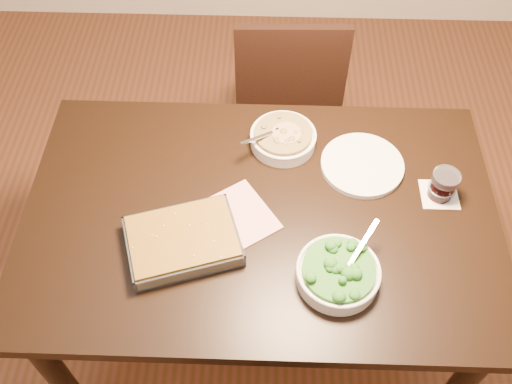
% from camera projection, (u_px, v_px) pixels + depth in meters
% --- Properties ---
extents(ground, '(4.00, 4.00, 0.00)m').
position_uv_depth(ground, '(259.00, 320.00, 2.27)').
color(ground, '#472914').
rests_on(ground, ground).
extents(table, '(1.40, 0.90, 0.75)m').
position_uv_depth(table, '(260.00, 229.00, 1.75)').
color(table, black).
rests_on(table, ground).
extents(magazine_a, '(0.35, 0.33, 0.01)m').
position_uv_depth(magazine_a, '(223.00, 224.00, 1.65)').
color(magazine_a, '#C53850').
rests_on(magazine_a, table).
extents(coaster, '(0.11, 0.11, 0.00)m').
position_uv_depth(coaster, '(439.00, 195.00, 1.71)').
color(coaster, white).
rests_on(coaster, table).
extents(stew_bowl, '(0.21, 0.21, 0.08)m').
position_uv_depth(stew_bowl, '(283.00, 137.00, 1.82)').
color(stew_bowl, white).
rests_on(stew_bowl, table).
extents(broccoli_bowl, '(0.23, 0.24, 0.09)m').
position_uv_depth(broccoli_bowl, '(338.00, 273.00, 1.52)').
color(broccoli_bowl, white).
rests_on(broccoli_bowl, table).
extents(baking_dish, '(0.36, 0.31, 0.05)m').
position_uv_depth(baking_dish, '(183.00, 241.00, 1.58)').
color(baking_dish, silver).
rests_on(baking_dish, table).
extents(wine_tumbler, '(0.08, 0.08, 0.09)m').
position_uv_depth(wine_tumbler, '(443.00, 184.00, 1.67)').
color(wine_tumbler, black).
rests_on(wine_tumbler, coaster).
extents(dinner_plate, '(0.26, 0.26, 0.02)m').
position_uv_depth(dinner_plate, '(362.00, 165.00, 1.77)').
color(dinner_plate, white).
rests_on(dinner_plate, table).
extents(chair_far, '(0.43, 0.43, 0.90)m').
position_uv_depth(chair_far, '(288.00, 90.00, 2.36)').
color(chair_far, black).
rests_on(chair_far, ground).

